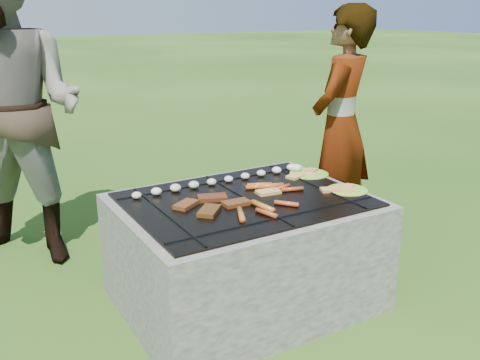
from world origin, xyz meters
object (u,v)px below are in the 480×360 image
Objects in this scene: fire_pit at (245,255)px; plate_near at (347,190)px; cook at (341,126)px; bystander at (11,112)px; plate_far at (309,174)px.

plate_near reaches higher than fire_pit.
cook is at bearing 52.85° from plate_near.
bystander reaches higher than plate_near.
cook is at bearing 30.75° from plate_far.
fire_pit is 0.81× the size of cook.
fire_pit is 1.66m from bystander.
plate_far is at bearing 17.71° from fire_pit.
cook is at bearing 24.03° from fire_pit.
fire_pit is 0.67× the size of bystander.
fire_pit is at bearing -162.29° from plate_far.
plate_near is (0.56, -0.17, 0.33)m from fire_pit.
plate_far is 0.59m from cook.
fire_pit is at bearing 163.28° from plate_near.
plate_far reaches higher than plate_near.
bystander is (-1.50, 1.00, 0.36)m from plate_far.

